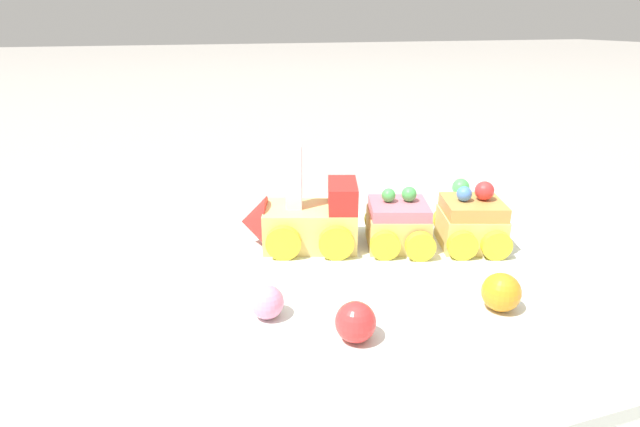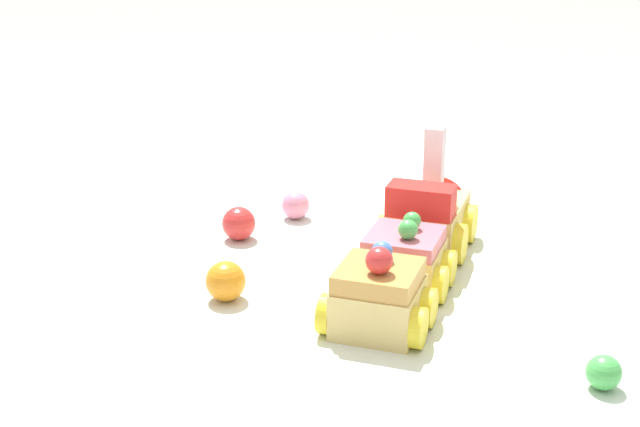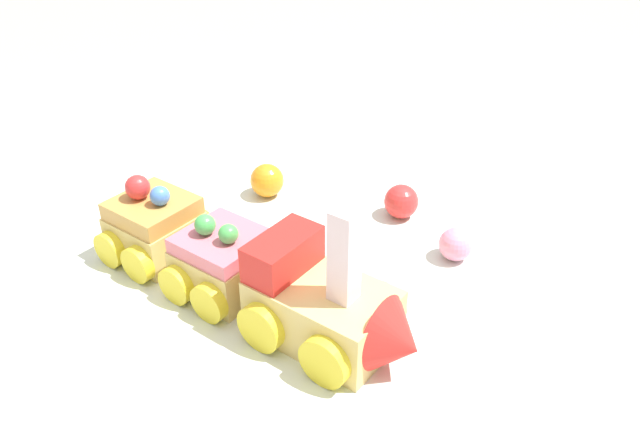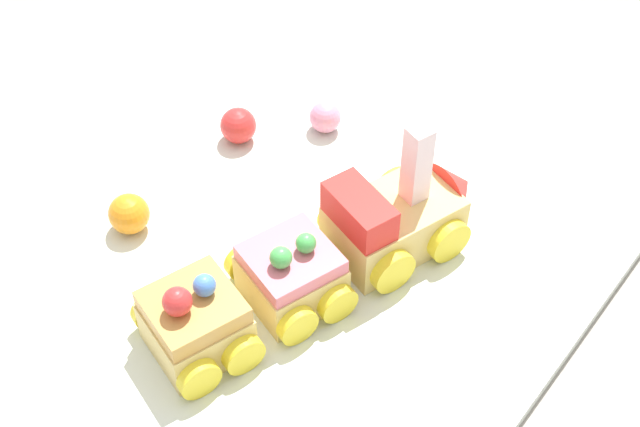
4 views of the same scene
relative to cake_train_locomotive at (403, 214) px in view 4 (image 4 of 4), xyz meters
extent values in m
plane|color=gray|center=(-0.05, 0.07, -0.04)|extent=(10.00, 10.00, 0.00)
cube|color=silver|center=(-0.05, 0.07, -0.03)|extent=(0.76, 0.44, 0.01)
cube|color=#E5C675|center=(-0.01, 0.00, -0.01)|extent=(0.11, 0.09, 0.04)
cube|color=red|center=(-0.04, 0.01, 0.03)|extent=(0.04, 0.06, 0.03)
cone|color=red|center=(0.05, -0.02, 0.00)|extent=(0.04, 0.06, 0.05)
cube|color=white|center=(0.01, 0.00, 0.02)|extent=(0.02, 0.02, 0.02)
cube|color=white|center=(0.01, 0.00, 0.04)|extent=(0.02, 0.02, 0.02)
cube|color=white|center=(0.01, 0.00, 0.06)|extent=(0.02, 0.02, 0.02)
cube|color=white|center=(0.01, 0.00, 0.07)|extent=(0.02, 0.02, 0.02)
cylinder|color=yellow|center=(0.01, -0.04, -0.01)|extent=(0.04, 0.02, 0.04)
cylinder|color=yellow|center=(0.03, 0.03, -0.01)|extent=(0.04, 0.02, 0.04)
cylinder|color=yellow|center=(-0.04, -0.02, -0.01)|extent=(0.04, 0.02, 0.04)
cylinder|color=yellow|center=(-0.02, 0.04, -0.01)|extent=(0.04, 0.02, 0.04)
cube|color=#E5C675|center=(-0.09, 0.03, -0.01)|extent=(0.08, 0.08, 0.04)
cube|color=#E57084|center=(-0.09, 0.03, 0.01)|extent=(0.07, 0.07, 0.01)
sphere|color=#4CBC56|center=(-0.11, 0.03, 0.03)|extent=(0.02, 0.02, 0.02)
sphere|color=#4CBC56|center=(-0.09, 0.02, 0.03)|extent=(0.02, 0.02, 0.01)
cylinder|color=yellow|center=(-0.09, -0.01, -0.01)|extent=(0.03, 0.02, 0.03)
cylinder|color=yellow|center=(-0.07, 0.06, -0.01)|extent=(0.03, 0.02, 0.03)
cylinder|color=yellow|center=(-0.12, 0.00, -0.01)|extent=(0.03, 0.02, 0.03)
cylinder|color=yellow|center=(-0.10, 0.07, -0.01)|extent=(0.03, 0.02, 0.03)
cube|color=#E5C675|center=(-0.17, 0.05, -0.01)|extent=(0.08, 0.08, 0.04)
cube|color=#CC9347|center=(-0.17, 0.05, 0.02)|extent=(0.07, 0.07, 0.01)
sphere|color=red|center=(-0.18, 0.05, 0.03)|extent=(0.02, 0.02, 0.02)
sphere|color=#4C84E0|center=(-0.16, 0.05, 0.03)|extent=(0.02, 0.02, 0.02)
cylinder|color=yellow|center=(-0.16, 0.02, -0.01)|extent=(0.03, 0.02, 0.03)
cylinder|color=yellow|center=(-0.14, 0.08, -0.01)|extent=(0.03, 0.02, 0.03)
cylinder|color=yellow|center=(-0.19, 0.03, -0.01)|extent=(0.03, 0.02, 0.03)
cylinder|color=yellow|center=(-0.17, 0.09, -0.01)|extent=(0.03, 0.02, 0.03)
sphere|color=orange|center=(-0.12, 0.17, -0.01)|extent=(0.03, 0.03, 0.03)
sphere|color=pink|center=(0.07, 0.12, -0.01)|extent=(0.03, 0.03, 0.03)
sphere|color=red|center=(0.01, 0.17, -0.01)|extent=(0.03, 0.03, 0.03)
camera|label=1|loc=(0.13, 0.46, 0.20)|focal=28.00mm
camera|label=2|loc=(-0.75, 0.09, 0.28)|focal=50.00mm
camera|label=3|loc=(0.09, -0.30, 0.27)|focal=35.00mm
camera|label=4|loc=(-0.40, -0.23, 0.48)|focal=50.00mm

